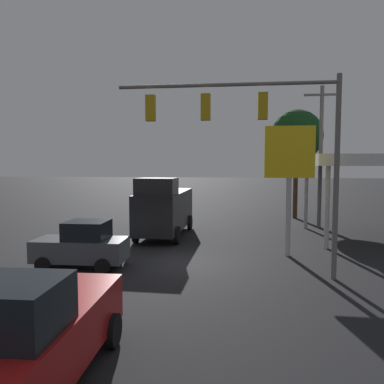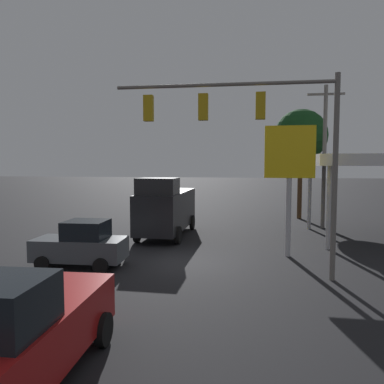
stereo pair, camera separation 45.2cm
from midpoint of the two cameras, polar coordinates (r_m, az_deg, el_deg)
ground_plane at (r=16.77m, az=-0.25°, el=-10.73°), size 200.00×200.00×0.00m
traffic_signal_assembly at (r=14.50m, az=10.08°, el=9.65°), size 8.38×0.43×7.64m
utility_pole at (r=26.78m, az=19.98°, el=5.59°), size 2.40×0.26×9.55m
gas_station_canopy at (r=24.02m, az=27.45°, el=4.16°), size 8.12×7.29×4.85m
price_sign at (r=18.04m, az=15.35°, el=4.72°), size 2.29×0.27×6.11m
hatchback_crossing at (r=16.59m, az=-15.73°, el=-7.70°), size 3.85×2.05×1.97m
pickup_parked at (r=8.29m, az=-23.48°, el=-19.18°), size 2.40×5.26×2.40m
delivery_truck at (r=22.46m, az=-3.38°, el=-2.48°), size 2.68×6.85×3.58m
street_tree at (r=30.80m, az=16.67°, el=8.17°), size 4.09×4.09×8.59m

